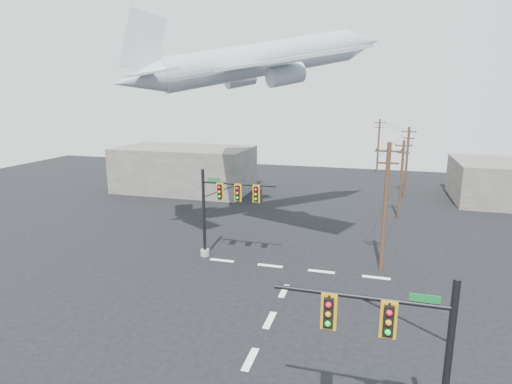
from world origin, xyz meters
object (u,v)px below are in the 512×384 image
(utility_pole_b, at_px, (401,178))
(utility_pole_d, at_px, (378,145))
(utility_pole_c, at_px, (407,161))
(utility_pole_a, at_px, (385,205))
(signal_mast_near, at_px, (407,366))
(airliner, at_px, (262,60))
(signal_mast_far, at_px, (221,210))

(utility_pole_b, height_order, utility_pole_d, utility_pole_d)
(utility_pole_c, distance_m, utility_pole_d, 18.23)
(utility_pole_c, height_order, utility_pole_d, utility_pole_c)
(utility_pole_a, height_order, utility_pole_b, utility_pole_a)
(signal_mast_near, distance_m, airliner, 29.86)
(utility_pole_b, relative_size, airliner, 0.37)
(utility_pole_a, height_order, utility_pole_d, utility_pole_a)
(utility_pole_c, xyz_separation_m, airliner, (-14.13, -19.23, 11.30))
(signal_mast_far, bearing_deg, utility_pole_c, 60.19)
(signal_mast_near, height_order, utility_pole_a, utility_pole_a)
(utility_pole_c, bearing_deg, signal_mast_far, -100.07)
(utility_pole_b, height_order, airliner, airliner)
(signal_mast_far, distance_m, utility_pole_b, 21.37)
(utility_pole_a, distance_m, airliner, 17.05)
(utility_pole_d, relative_size, airliner, 0.40)
(signal_mast_near, xyz_separation_m, utility_pole_d, (-1.43, 61.60, 0.87))
(utility_pole_a, bearing_deg, signal_mast_far, -176.74)
(signal_mast_far, relative_size, utility_pole_c, 0.80)
(signal_mast_near, relative_size, utility_pole_a, 0.74)
(signal_mast_far, height_order, airliner, airliner)
(utility_pole_b, relative_size, utility_pole_d, 0.94)
(utility_pole_c, relative_size, airliner, 0.40)
(utility_pole_a, bearing_deg, airliner, 147.84)
(signal_mast_far, height_order, utility_pole_b, utility_pole_b)
(signal_mast_far, bearing_deg, utility_pole_b, 47.86)
(signal_mast_near, xyz_separation_m, utility_pole_c, (2.21, 43.74, 0.88))
(signal_mast_near, bearing_deg, utility_pole_b, 88.04)
(utility_pole_b, relative_size, utility_pole_c, 0.93)
(airliner, bearing_deg, utility_pole_c, 11.97)
(utility_pole_c, bearing_deg, utility_pole_a, -76.61)
(signal_mast_near, relative_size, utility_pole_b, 0.86)
(utility_pole_c, bearing_deg, airliner, -106.58)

